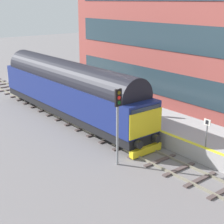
{
  "coord_description": "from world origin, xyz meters",
  "views": [
    {
      "loc": [
        -13.96,
        -17.24,
        9.16
      ],
      "look_at": [
        0.2,
        0.46,
        1.81
      ],
      "focal_mm": 55.65,
      "sensor_mm": 36.0,
      "label": 1
    }
  ],
  "objects_px": {
    "signal_post_near": "(118,117)",
    "platform_number_sign": "(207,128)",
    "waiting_passenger": "(149,102)",
    "diesel_locomotive": "(69,89)"
  },
  "relations": [
    {
      "from": "signal_post_near",
      "to": "platform_number_sign",
      "type": "relative_size",
      "value": 2.66
    },
    {
      "from": "platform_number_sign",
      "to": "signal_post_near",
      "type": "bearing_deg",
      "value": 144.08
    },
    {
      "from": "diesel_locomotive",
      "to": "waiting_passenger",
      "type": "xyz_separation_m",
      "value": [
        3.41,
        -5.58,
        -0.49
      ]
    },
    {
      "from": "diesel_locomotive",
      "to": "signal_post_near",
      "type": "bearing_deg",
      "value": -104.42
    },
    {
      "from": "platform_number_sign",
      "to": "waiting_passenger",
      "type": "height_order",
      "value": "platform_number_sign"
    },
    {
      "from": "diesel_locomotive",
      "to": "waiting_passenger",
      "type": "bearing_deg",
      "value": -58.55
    },
    {
      "from": "platform_number_sign",
      "to": "diesel_locomotive",
      "type": "bearing_deg",
      "value": 99.01
    },
    {
      "from": "diesel_locomotive",
      "to": "waiting_passenger",
      "type": "distance_m",
      "value": 6.56
    },
    {
      "from": "platform_number_sign",
      "to": "waiting_passenger",
      "type": "distance_m",
      "value": 6.43
    },
    {
      "from": "platform_number_sign",
      "to": "waiting_passenger",
      "type": "xyz_separation_m",
      "value": [
        1.54,
        6.25,
        -0.16
      ]
    }
  ]
}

